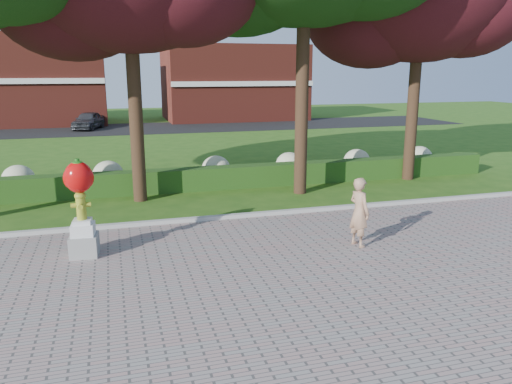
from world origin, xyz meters
TOP-DOWN VIEW (x-y plane):
  - ground at (0.00, 0.00)m, footprint 100.00×100.00m
  - walkway at (0.00, -4.00)m, footprint 40.00×14.00m
  - curb at (0.00, 3.00)m, footprint 40.00×0.18m
  - lawn_hedge at (0.00, 7.00)m, footprint 24.00×0.70m
  - hydrangea_row at (0.57, 8.00)m, footprint 20.10×1.10m
  - street at (0.00, 28.00)m, footprint 50.00×8.00m
  - building_left at (-10.00, 34.00)m, footprint 14.00×8.00m
  - building_right at (8.00, 34.00)m, footprint 12.00×8.00m
  - hydrant_sculpture at (-3.56, 1.01)m, footprint 0.67×0.67m
  - woman at (2.84, -0.14)m, footprint 0.53×0.70m
  - parked_car at (-4.37, 28.47)m, footprint 2.59×4.07m

SIDE VIEW (x-z plane):
  - ground at x=0.00m, z-range 0.00..0.00m
  - street at x=0.00m, z-range 0.00..0.02m
  - walkway at x=0.00m, z-range 0.00..0.04m
  - curb at x=0.00m, z-range 0.00..0.15m
  - lawn_hedge at x=0.00m, z-range 0.00..0.80m
  - hydrangea_row at x=0.57m, z-range 0.06..1.04m
  - parked_car at x=-4.37m, z-range 0.02..1.31m
  - woman at x=2.84m, z-range 0.04..1.74m
  - hydrant_sculpture at x=-3.56m, z-range 0.11..2.38m
  - building_right at x=8.00m, z-range 0.00..6.40m
  - building_left at x=-10.00m, z-range 0.00..7.00m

